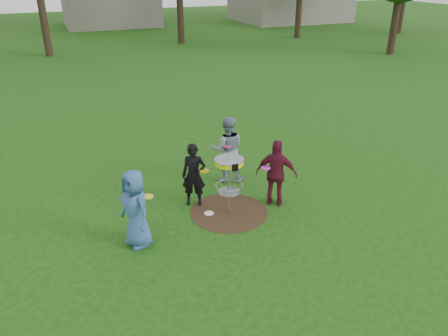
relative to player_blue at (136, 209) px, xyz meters
name	(u,v)px	position (x,y,z in m)	size (l,w,h in m)	color
ground	(229,212)	(2.20, 0.45, -0.83)	(100.00, 100.00, 0.00)	#19470F
dirt_patch	(229,212)	(2.20, 0.45, -0.82)	(1.80, 1.80, 0.01)	#47331E
player_blue	(136,209)	(0.00, 0.00, 0.00)	(0.81, 0.53, 1.65)	#375F97
player_black	(194,175)	(1.59, 1.11, -0.06)	(0.56, 0.36, 1.52)	black
player_grey	(227,149)	(2.80, 1.99, 0.06)	(0.86, 0.67, 1.77)	gray
player_maroon	(276,173)	(3.36, 0.37, -0.01)	(0.96, 0.40, 1.63)	maroon
disc_on_grass	(209,213)	(1.75, 0.55, -0.82)	(0.22, 0.22, 0.02)	white
disc_golf_basket	(229,173)	(2.20, 0.45, 0.19)	(0.66, 0.67, 1.38)	#9EA0A5
held_discs	(214,169)	(1.96, 0.77, 0.18)	(3.03, 1.89, 0.17)	#F2FF1C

